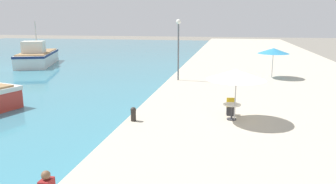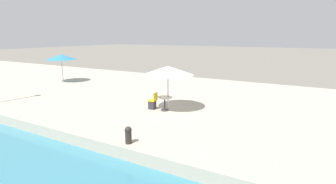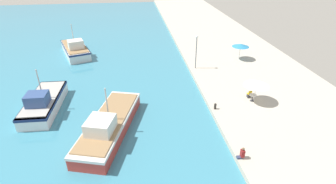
{
  "view_description": "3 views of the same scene",
  "coord_description": "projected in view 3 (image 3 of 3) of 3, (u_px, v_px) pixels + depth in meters",
  "views": [
    {
      "loc": [
        4.65,
        1.08,
        5.07
      ],
      "look_at": [
        1.5,
        17.64,
        1.32
      ],
      "focal_mm": 35.0,
      "sensor_mm": 36.0,
      "label": 1
    },
    {
      "loc": [
        -6.73,
        9.07,
        4.44
      ],
      "look_at": [
        4.95,
        15.8,
        1.52
      ],
      "focal_mm": 28.0,
      "sensor_mm": 36.0,
      "label": 2
    },
    {
      "loc": [
        -7.35,
        -6.94,
        14.72
      ],
      "look_at": [
        -4.0,
        18.0,
        1.12
      ],
      "focal_mm": 28.0,
      "sensor_mm": 36.0,
      "label": 3
    }
  ],
  "objects": [
    {
      "name": "quay_promenade",
      "position": [
        220.0,
        42.0,
        46.99
      ],
      "size": [
        16.0,
        90.0,
        0.52
      ],
      "color": "#BCB29E",
      "rests_on": "ground_plane"
    },
    {
      "name": "cafe_chair_left",
      "position": [
        249.0,
        95.0,
        28.58
      ],
      "size": [
        0.44,
        0.47,
        0.91
      ],
      "rotation": [
        0.0,
        0.0,
        0.1
      ],
      "color": "#2D2D33",
      "rests_on": "quay_promenade"
    },
    {
      "name": "lamppost",
      "position": [
        196.0,
        46.0,
        34.51
      ],
      "size": [
        0.36,
        0.36,
        4.56
      ],
      "color": "#565B60",
      "rests_on": "quay_promenade"
    },
    {
      "name": "fishing_boat_far",
      "position": [
        75.0,
        49.0,
        41.48
      ],
      "size": [
        5.84,
        9.07,
        4.85
      ],
      "rotation": [
        0.0,
        0.0,
        0.34
      ],
      "color": "silver",
      "rests_on": "water_basin"
    },
    {
      "name": "cafe_umbrella_white",
      "position": [
        241.0,
        45.0,
        37.93
      ],
      "size": [
        2.46,
        2.46,
        2.35
      ],
      "color": "#B7B7B7",
      "rests_on": "quay_promenade"
    },
    {
      "name": "mooring_bollard",
      "position": [
        215.0,
        106.0,
        26.52
      ],
      "size": [
        0.26,
        0.26,
        0.65
      ],
      "color": "#2D2823",
      "rests_on": "quay_promenade"
    },
    {
      "name": "cafe_table",
      "position": [
        253.0,
        96.0,
        27.86
      ],
      "size": [
        0.8,
        0.8,
        0.74
      ],
      "color": "#333338",
      "rests_on": "quay_promenade"
    },
    {
      "name": "fishing_boat_near",
      "position": [
        109.0,
        125.0,
        23.56
      ],
      "size": [
        5.89,
        10.98,
        4.5
      ],
      "rotation": [
        0.0,
        0.0,
        -0.28
      ],
      "color": "red",
      "rests_on": "water_basin"
    },
    {
      "name": "fishing_boat_mid",
      "position": [
        44.0,
        102.0,
        27.06
      ],
      "size": [
        3.12,
        8.08,
        4.5
      ],
      "rotation": [
        0.0,
        0.0,
        -0.03
      ],
      "color": "white",
      "rests_on": "water_basin"
    },
    {
      "name": "cafe_umbrella_pink",
      "position": [
        257.0,
        83.0,
        27.0
      ],
      "size": [
        2.68,
        2.68,
        2.38
      ],
      "color": "#B7B7B7",
      "rests_on": "quay_promenade"
    },
    {
      "name": "water_basin",
      "position": [
        8.0,
        53.0,
        42.89
      ],
      "size": [
        56.0,
        90.0,
        0.04
      ],
      "color": "teal",
      "rests_on": "ground_plane"
    },
    {
      "name": "person_at_quay",
      "position": [
        242.0,
        154.0,
        20.16
      ],
      "size": [
        0.54,
        0.36,
        1.0
      ],
      "color": "#333D5B",
      "rests_on": "quay_promenade"
    }
  ]
}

